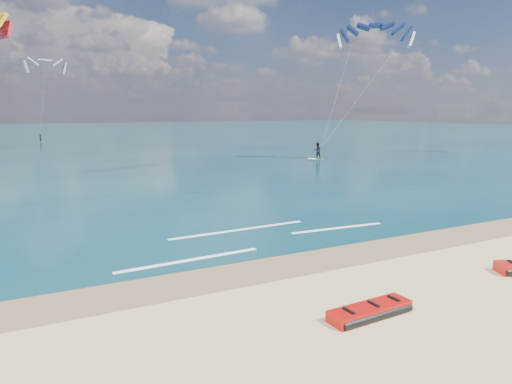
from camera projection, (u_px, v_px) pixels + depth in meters
ground at (99, 163)px, 48.35m from camera, size 320.00×320.00×0.00m
wet_sand_strip at (258, 270)px, 15.88m from camera, size 320.00×2.40×0.01m
sea at (57, 135)px, 104.52m from camera, size 320.00×200.00×0.04m
packed_kite_left at (370, 316)px, 12.32m from camera, size 2.72×1.12×0.36m
kitesurfer_far at (347, 84)px, 49.29m from camera, size 10.53×7.89×15.77m
shoreline_foam at (255, 238)px, 19.78m from camera, size 12.90×3.61×0.01m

